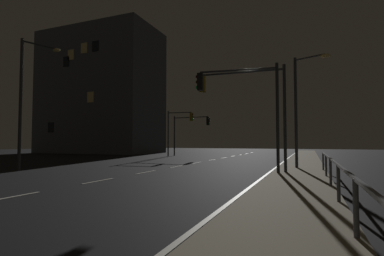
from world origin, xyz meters
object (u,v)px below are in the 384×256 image
at_px(traffic_light_far_center, 245,97).
at_px(traffic_light_far_right, 179,124).
at_px(traffic_light_overhead_east, 190,127).
at_px(building_distant, 101,93).
at_px(traffic_light_far_left, 241,96).
at_px(street_lamp_mid_block, 301,100).
at_px(street_lamp_median, 27,91).

distance_m(traffic_light_far_center, traffic_light_far_right, 18.81).
relative_size(traffic_light_overhead_east, building_distant, 0.26).
xyz_separation_m(traffic_light_overhead_east, building_distant, (-17.21, 4.75, 5.98)).
bearing_deg(traffic_light_far_center, traffic_light_far_left, -99.28).
xyz_separation_m(street_lamp_mid_block, street_lamp_median, (-15.39, -6.30, 0.48)).
distance_m(traffic_light_overhead_east, building_distant, 18.83).
xyz_separation_m(traffic_light_far_right, building_distant, (-16.30, 6.04, 5.73)).
relative_size(traffic_light_far_left, building_distant, 0.30).
height_order(traffic_light_far_left, traffic_light_far_center, traffic_light_far_center).
bearing_deg(street_lamp_median, traffic_light_far_left, 12.06).
bearing_deg(traffic_light_far_left, street_lamp_median, -167.94).
xyz_separation_m(traffic_light_far_center, street_lamp_mid_block, (2.81, 2.99, 0.10)).
bearing_deg(traffic_light_far_left, building_distant, 141.06).
distance_m(street_lamp_mid_block, street_lamp_median, 16.64).
relative_size(traffic_light_far_right, street_lamp_median, 0.68).
xyz_separation_m(traffic_light_far_center, traffic_light_far_right, (-10.98, 15.26, -0.41)).
height_order(traffic_light_overhead_east, street_lamp_median, street_lamp_median).
distance_m(traffic_light_far_center, building_distant, 35.02).
bearing_deg(building_distant, street_lamp_mid_block, -31.33).
bearing_deg(street_lamp_median, traffic_light_far_right, 85.09).
relative_size(traffic_light_far_left, street_lamp_median, 0.71).
xyz_separation_m(traffic_light_far_left, traffic_light_far_right, (-10.88, 15.91, -0.37)).
bearing_deg(street_lamp_mid_block, traffic_light_far_left, -128.74).
bearing_deg(traffic_light_far_left, traffic_light_overhead_east, 120.08).
relative_size(traffic_light_far_right, street_lamp_mid_block, 0.80).
bearing_deg(street_lamp_median, building_distant, 120.84).
relative_size(street_lamp_median, building_distant, 0.42).
relative_size(street_lamp_mid_block, street_lamp_median, 0.86).
distance_m(traffic_light_far_left, building_distant, 35.34).
height_order(traffic_light_overhead_east, traffic_light_far_right, traffic_light_far_right).
xyz_separation_m(traffic_light_far_left, street_lamp_median, (-12.47, -2.67, 0.63)).
height_order(traffic_light_overhead_east, building_distant, building_distant).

